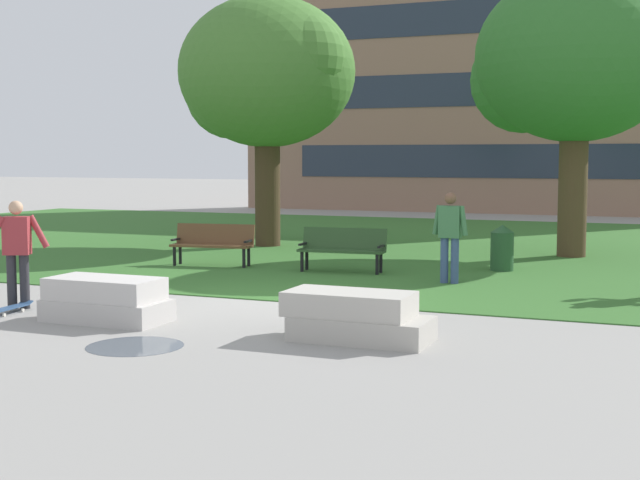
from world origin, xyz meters
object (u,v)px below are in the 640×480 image
at_px(skateboard, 7,308).
at_px(concrete_block_center, 106,300).
at_px(park_bench_near_left, 343,247).
at_px(trash_bin, 502,248).
at_px(person_skateboarder, 17,248).
at_px(park_bench_near_right, 213,242).
at_px(person_bystander_near_lawn, 450,232).
at_px(concrete_block_left, 356,317).

bearing_deg(skateboard, concrete_block_center, 2.40).
bearing_deg(park_bench_near_left, concrete_block_center, -100.88).
bearing_deg(concrete_block_center, skateboard, -177.60).
bearing_deg(trash_bin, skateboard, -127.14).
relative_size(person_skateboarder, skateboard, 1.66).
xyz_separation_m(person_skateboarder, park_bench_near_left, (3.17, 6.05, -0.43)).
height_order(park_bench_near_right, trash_bin, trash_bin).
bearing_deg(trash_bin, park_bench_near_left, -154.47).
bearing_deg(concrete_block_center, person_bystander_near_lawn, 56.65).
bearing_deg(park_bench_near_right, park_bench_near_left, 1.58).
bearing_deg(person_skateboarder, concrete_block_left, -2.65).
xyz_separation_m(person_skateboarder, skateboard, (0.18, -0.46, -0.88)).
distance_m(skateboard, park_bench_near_right, 6.44).
bearing_deg(person_bystander_near_lawn, trash_bin, 76.18).
distance_m(skateboard, park_bench_near_left, 7.18).
height_order(park_bench_near_right, person_bystander_near_lawn, person_bystander_near_lawn).
xyz_separation_m(concrete_block_left, trash_bin, (0.41, 7.76, 0.20)).
distance_m(concrete_block_center, trash_bin, 8.95).
bearing_deg(person_bystander_near_lawn, park_bench_near_left, 161.85).
relative_size(trash_bin, person_bystander_near_lawn, 0.56).
xyz_separation_m(concrete_block_left, skateboard, (-5.61, -0.19, -0.22)).
distance_m(person_skateboarder, park_bench_near_right, 5.98).
bearing_deg(person_skateboarder, trash_bin, 50.42).
xyz_separation_m(person_skateboarder, trash_bin, (6.19, 7.49, -0.46)).
xyz_separation_m(park_bench_near_left, park_bench_near_right, (-3.01, -0.08, 0.00)).
bearing_deg(park_bench_near_left, person_skateboarder, -117.70).
bearing_deg(trash_bin, person_skateboarder, -129.58).
xyz_separation_m(concrete_block_center, park_bench_near_left, (1.24, 6.43, 0.23)).
distance_m(concrete_block_left, person_bystander_near_lawn, 5.55).
bearing_deg(trash_bin, concrete_block_center, -118.39).
distance_m(person_skateboarder, park_bench_near_left, 6.84).
bearing_deg(concrete_block_left, park_bench_near_right, 132.00).
bearing_deg(park_bench_near_right, person_skateboarder, -91.62).
xyz_separation_m(park_bench_near_right, trash_bin, (6.02, 1.52, -0.04)).
bearing_deg(person_bystander_near_lawn, concrete_block_left, -88.52).
distance_m(park_bench_near_left, person_bystander_near_lawn, 2.63).
bearing_deg(concrete_block_center, person_skateboarder, 168.87).
height_order(person_skateboarder, park_bench_near_right, person_skateboarder).
relative_size(skateboard, trash_bin, 1.07).
height_order(concrete_block_left, skateboard, concrete_block_left).
relative_size(person_skateboarder, person_bystander_near_lawn, 1.00).
bearing_deg(skateboard, trash_bin, 52.86).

